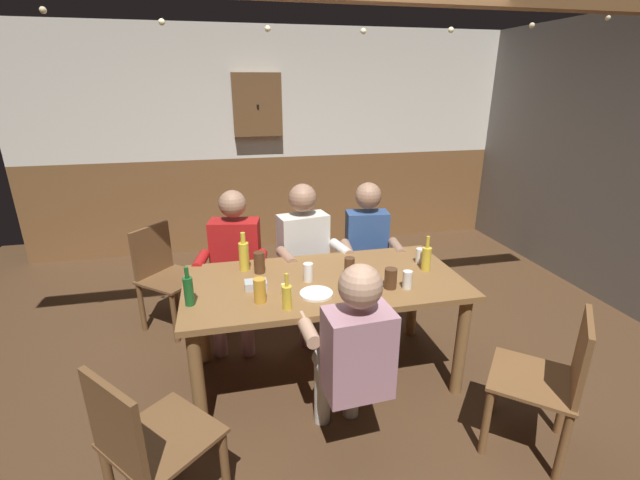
% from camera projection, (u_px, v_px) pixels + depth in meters
% --- Properties ---
extents(ground_plane, '(6.98, 6.98, 0.00)m').
position_uv_depth(ground_plane, '(324.00, 374.00, 3.16)').
color(ground_plane, '#4C331E').
extents(back_wall_upper, '(5.82, 0.12, 1.48)m').
position_uv_depth(back_wall_upper, '(269.00, 94.00, 5.09)').
color(back_wall_upper, silver).
extents(back_wall_wainscot, '(5.82, 0.12, 1.14)m').
position_uv_depth(back_wall_wainscot, '(274.00, 201.00, 5.54)').
color(back_wall_wainscot, brown).
rests_on(back_wall_wainscot, ground_plane).
extents(dining_table, '(1.85, 0.91, 0.76)m').
position_uv_depth(dining_table, '(324.00, 294.00, 2.93)').
color(dining_table, brown).
rests_on(dining_table, ground_plane).
extents(person_0, '(0.57, 0.57, 1.23)m').
position_uv_depth(person_0, '(235.00, 261.00, 3.43)').
color(person_0, '#AD1919').
rests_on(person_0, ground_plane).
extents(person_1, '(0.58, 0.56, 1.25)m').
position_uv_depth(person_1, '(306.00, 252.00, 3.55)').
color(person_1, silver).
rests_on(person_1, ground_plane).
extents(person_2, '(0.52, 0.53, 1.23)m').
position_uv_depth(person_2, '(368.00, 249.00, 3.66)').
color(person_2, '#2D4C84').
rests_on(person_2, ground_plane).
extents(person_3, '(0.50, 0.53, 1.19)m').
position_uv_depth(person_3, '(353.00, 351.00, 2.30)').
color(person_3, '#B78493').
rests_on(person_3, ground_plane).
extents(chair_empty_near_right, '(0.62, 0.62, 0.88)m').
position_uv_depth(chair_empty_near_right, '(165.00, 274.00, 3.67)').
color(chair_empty_near_right, brown).
rests_on(chair_empty_near_right, ground_plane).
extents(chair_empty_near_left, '(0.62, 0.62, 0.88)m').
position_uv_depth(chair_empty_near_left, '(550.00, 380.00, 2.37)').
color(chair_empty_near_left, brown).
rests_on(chair_empty_near_left, ground_plane).
extents(chair_empty_far_end, '(0.62, 0.62, 0.88)m').
position_uv_depth(chair_empty_far_end, '(146.00, 445.00, 1.94)').
color(chair_empty_far_end, brown).
rests_on(chair_empty_far_end, ground_plane).
extents(table_candle, '(0.04, 0.04, 0.08)m').
position_uv_depth(table_candle, '(284.00, 290.00, 2.67)').
color(table_candle, '#F9E08C').
rests_on(table_candle, dining_table).
extents(condiment_caddy, '(0.14, 0.10, 0.05)m').
position_uv_depth(condiment_caddy, '(256.00, 285.00, 2.77)').
color(condiment_caddy, '#B2B7BC').
rests_on(condiment_caddy, dining_table).
extents(plate_0, '(0.21, 0.21, 0.01)m').
position_uv_depth(plate_0, '(316.00, 294.00, 2.69)').
color(plate_0, white).
rests_on(plate_0, dining_table).
extents(bottle_0, '(0.06, 0.06, 0.25)m').
position_uv_depth(bottle_0, '(427.00, 258.00, 3.01)').
color(bottle_0, gold).
rests_on(bottle_0, dining_table).
extents(bottle_1, '(0.07, 0.07, 0.28)m').
position_uv_depth(bottle_1, '(244.00, 255.00, 3.01)').
color(bottle_1, gold).
rests_on(bottle_1, dining_table).
extents(bottle_2, '(0.06, 0.06, 0.22)m').
position_uv_depth(bottle_2, '(287.00, 296.00, 2.50)').
color(bottle_2, gold).
rests_on(bottle_2, dining_table).
extents(bottle_3, '(0.06, 0.06, 0.24)m').
position_uv_depth(bottle_3, '(189.00, 290.00, 2.54)').
color(bottle_3, '#195923').
rests_on(bottle_3, dining_table).
extents(pint_glass_0, '(0.06, 0.06, 0.11)m').
position_uv_depth(pint_glass_0, '(420.00, 256.00, 3.15)').
color(pint_glass_0, white).
rests_on(pint_glass_0, dining_table).
extents(pint_glass_1, '(0.08, 0.08, 0.13)m').
position_uv_depth(pint_glass_1, '(391.00, 278.00, 2.76)').
color(pint_glass_1, '#4C2D19').
rests_on(pint_glass_1, dining_table).
extents(pint_glass_2, '(0.07, 0.07, 0.15)m').
position_uv_depth(pint_glass_2, '(260.00, 290.00, 2.58)').
color(pint_glass_2, gold).
rests_on(pint_glass_2, dining_table).
extents(pint_glass_3, '(0.06, 0.06, 0.12)m').
position_uv_depth(pint_glass_3, '(407.00, 280.00, 2.76)').
color(pint_glass_3, white).
rests_on(pint_glass_3, dining_table).
extents(pint_glass_4, '(0.07, 0.07, 0.12)m').
position_uv_depth(pint_glass_4, '(308.00, 272.00, 2.86)').
color(pint_glass_4, white).
rests_on(pint_glass_4, dining_table).
extents(pint_glass_5, '(0.07, 0.07, 0.11)m').
position_uv_depth(pint_glass_5, '(373.00, 292.00, 2.60)').
color(pint_glass_5, '#E5C64C').
rests_on(pint_glass_5, dining_table).
extents(pint_glass_6, '(0.08, 0.08, 0.15)m').
position_uv_depth(pint_glass_6, '(259.00, 263.00, 2.98)').
color(pint_glass_6, '#4C2D19').
rests_on(pint_glass_6, dining_table).
extents(pint_glass_7, '(0.07, 0.07, 0.14)m').
position_uv_depth(pint_glass_7, '(349.00, 267.00, 2.93)').
color(pint_glass_7, '#4C2D19').
rests_on(pint_glass_7, dining_table).
extents(wall_dart_cabinet, '(0.56, 0.15, 0.70)m').
position_uv_depth(wall_dart_cabinet, '(257.00, 105.00, 4.98)').
color(wall_dart_cabinet, brown).
extents(string_lights, '(4.11, 0.04, 0.16)m').
position_uv_depth(string_lights, '(317.00, 21.00, 2.55)').
color(string_lights, '#F9EAB2').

